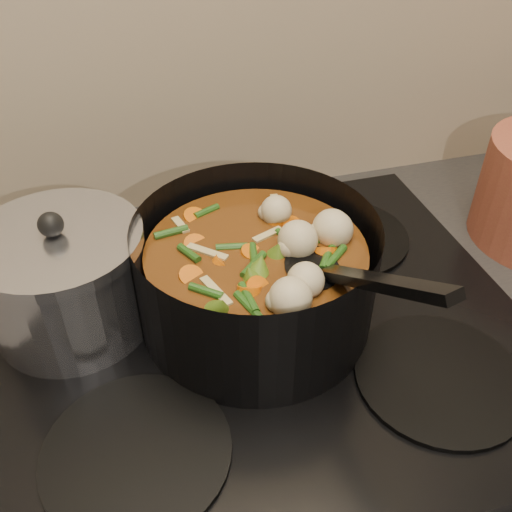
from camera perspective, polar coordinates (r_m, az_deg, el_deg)
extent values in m
cube|color=black|center=(0.71, 0.45, -9.40)|extent=(2.64, 0.64, 0.05)
cube|color=black|center=(0.68, 0.47, -7.44)|extent=(0.62, 0.54, 0.02)
cylinder|color=black|center=(0.58, -11.85, -18.59)|extent=(0.18, 0.18, 0.01)
cylinder|color=black|center=(0.65, 17.90, -11.44)|extent=(0.18, 0.18, 0.01)
cylinder|color=black|center=(0.75, -14.16, -2.09)|extent=(0.18, 0.18, 0.01)
cylinder|color=black|center=(0.81, 8.77, 1.98)|extent=(0.18, 0.18, 0.01)
cylinder|color=black|center=(0.64, 0.00, -1.79)|extent=(0.28, 0.28, 0.13)
cylinder|color=black|center=(0.68, 0.00, -5.76)|extent=(0.26, 0.26, 0.01)
cylinder|color=#5D2A10|center=(0.65, 0.00, -2.53)|extent=(0.24, 0.24, 0.09)
cylinder|color=#D7640A|center=(0.63, 3.14, 1.03)|extent=(0.02, 0.03, 0.02)
cylinder|color=#D7640A|center=(0.66, 2.33, 3.56)|extent=(0.04, 0.04, 0.02)
cylinder|color=#D7640A|center=(0.69, -3.11, 4.82)|extent=(0.04, 0.04, 0.02)
cylinder|color=#D7640A|center=(0.63, -4.32, 1.30)|extent=(0.03, 0.03, 0.02)
cylinder|color=#D7640A|center=(0.59, -6.45, -1.99)|extent=(0.03, 0.03, 0.02)
cylinder|color=#D7640A|center=(0.59, -0.57, -1.65)|extent=(0.04, 0.04, 0.02)
cylinder|color=#D7640A|center=(0.58, 4.00, -2.55)|extent=(0.03, 0.03, 0.02)
cylinder|color=#D7640A|center=(0.62, 8.48, 0.31)|extent=(0.03, 0.03, 0.02)
cylinder|color=#D7640A|center=(0.65, 2.99, 2.47)|extent=(0.04, 0.04, 0.02)
cylinder|color=#D7640A|center=(0.68, -0.70, 4.51)|extent=(0.04, 0.04, 0.02)
cylinder|color=#D7640A|center=(0.63, -2.64, 1.61)|extent=(0.03, 0.02, 0.02)
cylinder|color=#D7640A|center=(0.61, -5.84, -0.43)|extent=(0.04, 0.04, 0.02)
cylinder|color=#D7640A|center=(0.56, -4.34, -4.75)|extent=(0.04, 0.04, 0.02)
sphere|color=#CCB890|center=(0.63, 4.95, 2.21)|extent=(0.04, 0.04, 0.04)
sphere|color=#CCB890|center=(0.66, -0.62, 4.30)|extent=(0.04, 0.04, 0.04)
sphere|color=#CCB890|center=(0.61, -5.24, 1.42)|extent=(0.04, 0.04, 0.04)
sphere|color=#CCB890|center=(0.57, -1.02, -2.04)|extent=(0.04, 0.04, 0.04)
sphere|color=#CCB890|center=(0.60, 5.09, 0.27)|extent=(0.04, 0.04, 0.04)
sphere|color=#CCB890|center=(0.65, 2.32, 4.00)|extent=(0.04, 0.04, 0.04)
cone|color=#4B701C|center=(0.56, 3.39, -3.32)|extent=(0.04, 0.04, 0.03)
cone|color=#4B701C|center=(0.65, 5.96, 3.01)|extent=(0.04, 0.04, 0.03)
cone|color=#4B701C|center=(0.67, -3.50, 4.42)|extent=(0.04, 0.04, 0.03)
cone|color=#4B701C|center=(0.58, -6.16, -1.67)|extent=(0.04, 0.04, 0.03)
cone|color=#4B701C|center=(0.57, 4.80, -2.70)|extent=(0.04, 0.04, 0.03)
cylinder|color=#244E17|center=(0.64, 1.65, 2.84)|extent=(0.01, 0.04, 0.01)
cylinder|color=#244E17|center=(0.69, -2.63, 5.30)|extent=(0.03, 0.03, 0.01)
cylinder|color=#244E17|center=(0.64, -6.16, 2.47)|extent=(0.04, 0.02, 0.01)
cylinder|color=#244E17|center=(0.60, -5.07, -0.52)|extent=(0.02, 0.04, 0.01)
cylinder|color=#244E17|center=(0.58, -1.33, -1.46)|extent=(0.02, 0.04, 0.01)
cylinder|color=#244E17|center=(0.55, 4.41, -4.33)|extent=(0.04, 0.02, 0.01)
cylinder|color=#244E17|center=(0.60, 6.87, -0.32)|extent=(0.03, 0.03, 0.01)
cylinder|color=#244E17|center=(0.64, 4.43, 2.51)|extent=(0.01, 0.04, 0.01)
cylinder|color=#244E17|center=(0.65, 0.74, 3.03)|extent=(0.03, 0.03, 0.01)
cylinder|color=#244E17|center=(0.68, -4.50, 4.76)|extent=(0.04, 0.02, 0.01)
cylinder|color=#244E17|center=(0.63, -6.79, 1.43)|extent=(0.02, 0.04, 0.01)
cylinder|color=#244E17|center=(0.59, -4.38, -1.33)|extent=(0.02, 0.04, 0.01)
cylinder|color=#244E17|center=(0.58, -0.28, -1.61)|extent=(0.04, 0.02, 0.01)
cylinder|color=#244E17|center=(0.57, 6.34, -3.34)|extent=(0.03, 0.03, 0.01)
cube|color=tan|center=(0.62, -6.14, 0.92)|extent=(0.04, 0.01, 0.00)
cube|color=tan|center=(0.57, -1.21, -3.25)|extent=(0.02, 0.04, 0.00)
cube|color=tan|center=(0.60, 5.99, -0.46)|extent=(0.04, 0.03, 0.00)
cube|color=tan|center=(0.66, 2.69, 3.94)|extent=(0.03, 0.03, 0.00)
cube|color=tan|center=(0.65, -4.71, 2.98)|extent=(0.03, 0.04, 0.00)
cube|color=tan|center=(0.58, -4.68, -2.00)|extent=(0.04, 0.02, 0.00)
ellipsoid|color=black|center=(0.59, 5.59, -1.23)|extent=(0.07, 0.08, 0.01)
cube|color=black|center=(0.52, 12.36, -2.63)|extent=(0.06, 0.16, 0.10)
cylinder|color=silver|center=(0.67, -18.36, -2.71)|extent=(0.18, 0.18, 0.11)
cylinder|color=silver|center=(0.64, -19.47, 1.52)|extent=(0.19, 0.19, 0.01)
sphere|color=black|center=(0.63, -19.85, 2.98)|extent=(0.03, 0.03, 0.03)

